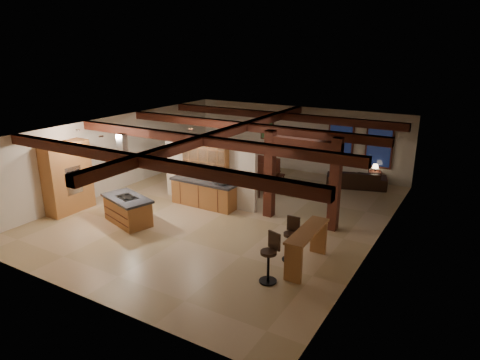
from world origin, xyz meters
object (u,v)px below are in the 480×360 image
Objects in this scene: kitchen_island at (128,210)px; dining_table at (253,179)px; bar_counter at (307,242)px; sofa at (356,179)px.

dining_table is (1.71, 5.17, -0.10)m from kitchen_island.
kitchen_island is 1.02× the size of dining_table.
bar_counter is at bearing 2.52° from kitchen_island.
bar_counter reaches higher than dining_table.
kitchen_island reaches higher than dining_table.
bar_counter is (4.30, -4.91, 0.35)m from dining_table.
dining_table is 0.99× the size of bar_counter.
kitchen_island is 1.01× the size of bar_counter.
sofa is at bearing 96.00° from bar_counter.
bar_counter is (6.01, 0.26, 0.24)m from kitchen_island.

